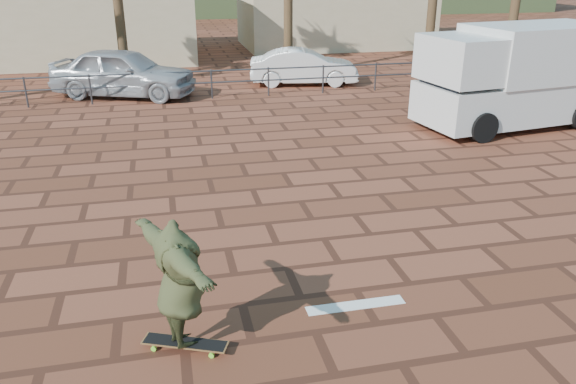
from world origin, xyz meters
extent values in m
plane|color=brown|center=(0.00, 0.00, 0.00)|extent=(120.00, 120.00, 0.00)
cube|color=white|center=(0.70, -1.20, 0.00)|extent=(1.40, 0.22, 0.01)
cylinder|color=#47494F|center=(-6.00, 12.00, 0.50)|extent=(0.06, 0.06, 1.00)
cylinder|color=#47494F|center=(-4.00, 12.00, 0.50)|extent=(0.06, 0.06, 1.00)
cylinder|color=#47494F|center=(-2.00, 12.00, 0.50)|extent=(0.06, 0.06, 1.00)
cylinder|color=#47494F|center=(0.00, 12.00, 0.50)|extent=(0.06, 0.06, 1.00)
cylinder|color=#47494F|center=(2.00, 12.00, 0.50)|extent=(0.06, 0.06, 1.00)
cylinder|color=#47494F|center=(4.00, 12.00, 0.50)|extent=(0.06, 0.06, 1.00)
cylinder|color=#47494F|center=(6.00, 12.00, 0.50)|extent=(0.06, 0.06, 1.00)
cylinder|color=#47494F|center=(8.00, 12.00, 0.50)|extent=(0.06, 0.06, 1.00)
cylinder|color=#47494F|center=(10.00, 12.00, 0.50)|extent=(0.06, 0.06, 1.00)
cylinder|color=#47494F|center=(12.00, 12.00, 0.50)|extent=(0.06, 0.06, 1.00)
cylinder|color=#47494F|center=(0.00, 12.00, 0.95)|extent=(24.00, 0.05, 0.05)
cylinder|color=#47494F|center=(0.00, 12.00, 0.55)|extent=(24.00, 0.05, 0.05)
cube|color=beige|center=(-6.00, 22.00, 2.00)|extent=(12.00, 7.00, 4.00)
cube|color=beige|center=(8.00, 24.00, 2.25)|extent=(10.00, 6.00, 4.50)
cube|color=olive|center=(-1.66, -1.64, 0.09)|extent=(1.07, 0.62, 0.02)
cube|color=black|center=(-1.66, -1.64, 0.10)|extent=(1.03, 0.59, 0.00)
cube|color=silver|center=(-2.00, -1.49, 0.06)|extent=(0.12, 0.18, 0.03)
cube|color=silver|center=(-1.32, -1.78, 0.06)|extent=(0.12, 0.18, 0.03)
cylinder|color=#88F032|center=(-2.04, -1.59, 0.03)|extent=(0.07, 0.05, 0.07)
cylinder|color=#88F032|center=(-1.96, -1.40, 0.03)|extent=(0.07, 0.05, 0.07)
cylinder|color=#88F032|center=(-1.36, -1.88, 0.03)|extent=(0.07, 0.05, 0.07)
cylinder|color=#88F032|center=(-1.28, -1.68, 0.03)|extent=(0.07, 0.05, 0.07)
imported|color=#3A3F22|center=(-1.66, -1.64, 0.94)|extent=(1.25, 2.11, 1.67)
cube|color=silver|center=(8.07, 6.63, 0.75)|extent=(5.68, 2.97, 1.10)
cube|color=silver|center=(8.77, 6.73, 2.06)|extent=(4.31, 2.87, 1.51)
cube|color=silver|center=(6.19, 6.35, 2.01)|extent=(1.91, 2.42, 1.20)
cube|color=black|center=(5.54, 6.26, 1.56)|extent=(0.31, 1.70, 0.65)
cylinder|color=black|center=(6.44, 5.32, 0.40)|extent=(0.84, 0.39, 0.80)
cylinder|color=black|center=(6.13, 7.41, 0.40)|extent=(0.84, 0.39, 0.80)
cylinder|color=black|center=(9.51, 7.90, 0.40)|extent=(0.84, 0.39, 0.80)
imported|color=#A4A7AB|center=(-2.95, 13.00, 0.84)|extent=(5.34, 3.69, 1.69)
imported|color=white|center=(3.69, 13.64, 0.67)|extent=(4.28, 2.15, 1.35)
cylinder|color=gray|center=(11.90, 12.00, 1.16)|extent=(0.06, 0.06, 2.31)
cube|color=#193FB2|center=(11.90, 12.00, 2.10)|extent=(0.46, 0.18, 0.47)
camera|label=1|loc=(-1.67, -7.43, 4.42)|focal=35.00mm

